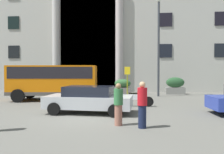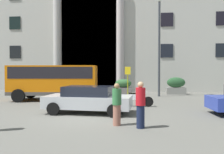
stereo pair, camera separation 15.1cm
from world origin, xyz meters
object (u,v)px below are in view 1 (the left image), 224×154
at_px(hedge_planter_entrance_right, 45,86).
at_px(lamppost_plaza_centre, 159,39).
at_px(bus_stop_sign, 127,79).
at_px(hedge_planter_far_west, 123,87).
at_px(hedge_planter_far_east, 175,86).
at_px(motorcycle_far_end, 135,99).
at_px(pedestrian_woman_with_bag, 142,105).
at_px(parked_estate_mid, 89,99).
at_px(orange_minibus, 54,79).
at_px(pedestrian_woman_dark_dress, 118,104).

distance_m(hedge_planter_entrance_right, lamppost_plaza_centre, 11.11).
bearing_deg(bus_stop_sign, lamppost_plaza_centre, 28.09).
height_order(hedge_planter_far_west, hedge_planter_far_east, hedge_planter_far_east).
height_order(motorcycle_far_end, pedestrian_woman_with_bag, pedestrian_woman_with_bag).
bearing_deg(pedestrian_woman_with_bag, bus_stop_sign, -135.86).
xyz_separation_m(hedge_planter_entrance_right, hedge_planter_far_east, (11.98, 0.58, 0.04)).
distance_m(parked_estate_mid, lamppost_plaza_centre, 10.03).
relative_size(hedge_planter_far_west, hedge_planter_entrance_right, 0.79).
bearing_deg(parked_estate_mid, lamppost_plaza_centre, 66.42).
xyz_separation_m(bus_stop_sign, hedge_planter_far_east, (4.27, 3.28, -0.77)).
bearing_deg(motorcycle_far_end, hedge_planter_far_east, 65.48).
height_order(parked_estate_mid, lamppost_plaza_centre, lamppost_plaza_centre).
bearing_deg(hedge_planter_far_east, hedge_planter_entrance_right, -177.22).
height_order(hedge_planter_far_west, lamppost_plaza_centre, lamppost_plaza_centre).
xyz_separation_m(parked_estate_mid, lamppost_plaza_centre, (4.32, 8.09, 4.04)).
xyz_separation_m(orange_minibus, hedge_planter_far_west, (4.77, 4.64, -0.85)).
distance_m(bus_stop_sign, lamppost_plaza_centre, 4.34).
bearing_deg(hedge_planter_far_west, lamppost_plaza_centre, -24.05).
height_order(hedge_planter_entrance_right, pedestrian_woman_dark_dress, pedestrian_woman_dark_dress).
bearing_deg(motorcycle_far_end, pedestrian_woman_with_bag, -86.58).
xyz_separation_m(bus_stop_sign, hedge_planter_far_west, (-0.49, 2.72, -0.85)).
bearing_deg(hedge_planter_far_west, hedge_planter_far_east, 6.67).
xyz_separation_m(orange_minibus, bus_stop_sign, (5.25, 1.92, 0.01)).
xyz_separation_m(hedge_planter_far_west, hedge_planter_far_east, (4.76, 0.56, 0.08)).
distance_m(hedge_planter_far_east, lamppost_plaza_centre, 4.75).
distance_m(hedge_planter_far_west, pedestrian_woman_dark_dress, 12.01).
relative_size(hedge_planter_far_east, motorcycle_far_end, 0.83).
relative_size(hedge_planter_entrance_right, pedestrian_woman_dark_dress, 1.16).
distance_m(orange_minibus, pedestrian_woman_dark_dress, 9.01).
distance_m(hedge_planter_far_east, pedestrian_woman_with_bag, 13.37).
bearing_deg(hedge_planter_far_east, motorcycle_far_end, -115.69).
relative_size(hedge_planter_far_west, hedge_planter_far_east, 0.89).
bearing_deg(pedestrian_woman_with_bag, pedestrian_woman_dark_dress, -71.48).
bearing_deg(pedestrian_woman_dark_dress, hedge_planter_far_east, 57.83).
relative_size(hedge_planter_entrance_right, motorcycle_far_end, 0.93).
relative_size(bus_stop_sign, hedge_planter_far_east, 1.43).
relative_size(hedge_planter_far_east, pedestrian_woman_with_bag, 0.99).
height_order(bus_stop_sign, hedge_planter_far_east, bus_stop_sign).
xyz_separation_m(hedge_planter_entrance_right, pedestrian_woman_with_bag, (8.50, -12.33, 0.17)).
bearing_deg(orange_minibus, lamppost_plaza_centre, 16.95).
relative_size(bus_stop_sign, hedge_planter_far_west, 1.62).
xyz_separation_m(motorcycle_far_end, pedestrian_woman_dark_dress, (-0.70, -4.91, 0.37)).
relative_size(orange_minibus, lamppost_plaza_centre, 0.77).
bearing_deg(motorcycle_far_end, hedge_planter_far_west, 99.81).
relative_size(hedge_planter_entrance_right, hedge_planter_far_east, 1.12).
bearing_deg(pedestrian_woman_with_bag, motorcycle_far_end, -138.36).
relative_size(orange_minibus, hedge_planter_far_east, 3.71).
relative_size(bus_stop_sign, parked_estate_mid, 0.55).
distance_m(orange_minibus, pedestrian_woman_with_bag, 9.82).
distance_m(hedge_planter_far_west, parked_estate_mid, 9.54).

